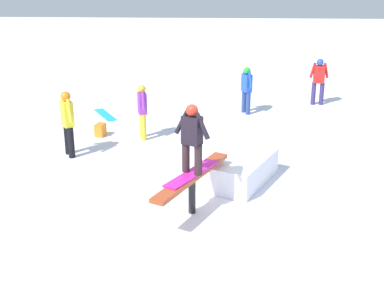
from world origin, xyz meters
TOP-DOWN VIEW (x-y plane):
  - ground_plane at (0.00, 0.00)m, footprint 60.00×60.00m
  - rail_feature at (0.00, 0.00)m, footprint 2.36×1.36m
  - snow_kicker_ramp at (-1.57, 0.78)m, footprint 2.28×2.14m
  - main_rider_on_rail at (0.00, 0.00)m, footprint 1.45×1.00m
  - bystander_purple at (-4.15, -1.46)m, footprint 0.59×0.28m
  - bystander_yellow at (-2.85, -3.07)m, footprint 0.64×0.44m
  - bystander_red at (-7.63, 3.71)m, footprint 0.21×0.61m
  - bystander_blue at (-6.57, 1.37)m, footprint 0.58×0.35m
  - loose_snowboard_cyan at (-6.19, -2.87)m, footprint 1.29×0.91m
  - backpack_on_snow at (-4.30, -2.62)m, footprint 0.34×0.29m

SIDE VIEW (x-z plane):
  - ground_plane at x=0.00m, z-range 0.00..0.00m
  - loose_snowboard_cyan at x=-6.19m, z-range 0.00..0.02m
  - backpack_on_snow at x=-4.30m, z-range 0.00..0.34m
  - snow_kicker_ramp at x=-1.57m, z-range 0.00..0.57m
  - rail_feature at x=0.00m, z-range 0.28..1.07m
  - bystander_blue at x=-6.57m, z-range 0.09..1.50m
  - bystander_purple at x=-4.15m, z-range 0.09..1.54m
  - bystander_red at x=-7.63m, z-range 0.09..1.57m
  - bystander_yellow at x=-2.85m, z-range 0.10..1.70m
  - main_rider_on_rail at x=0.00m, z-range 0.78..2.13m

